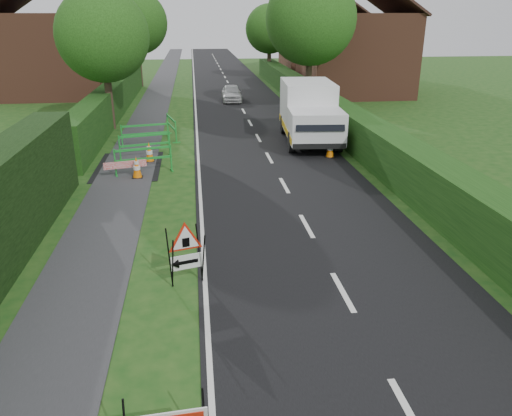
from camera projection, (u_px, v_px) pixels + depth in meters
ground at (227, 329)px, 9.22m from camera, size 120.00×120.00×0.00m
road_surface at (228, 83)px, 41.87m from camera, size 6.00×90.00×0.02m
footpath at (162, 84)px, 41.25m from camera, size 2.00×90.00×0.02m
hedge_west_far at (115, 114)px, 29.00m from camera, size 1.00×24.00×1.80m
hedge_east at (336, 131)px, 24.76m from camera, size 1.20×50.00×1.50m
house_west at (54, 53)px, 34.78m from camera, size 7.50×7.40×7.88m
house_east_a at (354, 53)px, 35.32m from camera, size 7.50×7.40×7.88m
house_east_b at (320, 42)px, 48.38m from camera, size 7.50×7.40×7.88m
tree_nw at (103, 36)px, 23.72m from camera, size 4.40×4.40×6.70m
tree_ne at (311, 19)px, 28.42m from camera, size 5.20×5.20×7.79m
tree_fw at (136, 23)px, 38.39m from camera, size 4.80×4.80×7.24m
tree_fe at (269, 29)px, 43.56m from camera, size 4.20×4.20×6.33m
triangle_sign at (184, 249)px, 10.42m from camera, size 1.03×1.03×1.22m
works_van at (309, 111)px, 22.36m from camera, size 2.67×5.83×2.59m
traffic_cone_0 at (330, 148)px, 20.13m from camera, size 0.38×0.38×0.79m
traffic_cone_1 at (321, 135)px, 22.29m from camera, size 0.38×0.38×0.79m
traffic_cone_2 at (314, 123)px, 24.83m from camera, size 0.38×0.38×0.79m
traffic_cone_3 at (137, 167)px, 17.59m from camera, size 0.38×0.38×0.79m
traffic_cone_4 at (149, 152)px, 19.54m from camera, size 0.38×0.38×0.79m
ped_barrier_0 at (143, 157)px, 18.00m from camera, size 2.09×0.82×1.00m
ped_barrier_1 at (145, 142)px, 20.00m from camera, size 2.08×0.86×1.00m
ped_barrier_2 at (145, 132)px, 21.81m from camera, size 2.09×0.76×1.00m
ped_barrier_3 at (171, 125)px, 23.19m from camera, size 0.81×2.09×1.00m
redwhite_plank at (126, 177)px, 17.87m from camera, size 1.47×0.39×0.25m
hatchback_car at (232, 93)px, 33.15m from camera, size 1.36×3.21×1.08m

